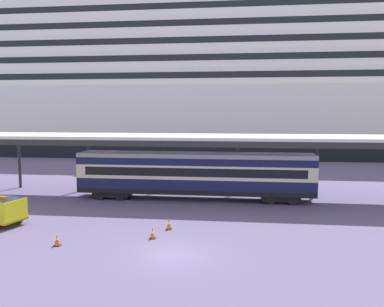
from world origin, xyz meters
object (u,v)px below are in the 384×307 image
traffic_cone_near (153,233)px  cruise_ship (228,83)px  traffic_cone_mid (57,240)px  train_carriage (195,174)px  traffic_cone_far (169,224)px

traffic_cone_near → cruise_ship: bearing=86.8°
traffic_cone_mid → cruise_ship: bearing=81.5°
train_carriage → traffic_cone_far: (-0.68, -9.04, -1.93)m
cruise_ship → train_carriage: bearing=-92.2°
train_carriage → traffic_cone_near: bearing=-96.9°
train_carriage → traffic_cone_near: train_carriage is taller
cruise_ship → traffic_cone_mid: bearing=-98.5°
traffic_cone_far → traffic_cone_near: bearing=-108.4°
traffic_cone_near → traffic_cone_far: traffic_cone_far is taller
train_carriage → traffic_cone_mid: bearing=-116.7°
cruise_ship → traffic_cone_near: size_ratio=229.53×
traffic_cone_near → traffic_cone_far: 2.08m
train_carriage → traffic_cone_mid: 14.62m
traffic_cone_mid → traffic_cone_far: 7.03m
cruise_ship → traffic_cone_mid: 56.48m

